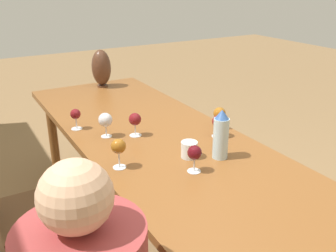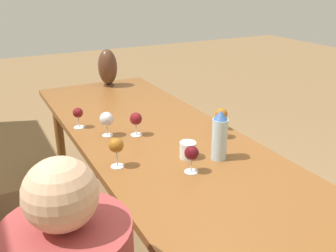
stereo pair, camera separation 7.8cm
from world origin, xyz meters
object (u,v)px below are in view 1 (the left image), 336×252
(water_bottle, at_px, (221,135))
(wine_glass_3, at_px, (219,122))
(wine_glass_7, at_px, (220,114))
(chair_far, at_px, (16,209))
(wine_glass_5, at_px, (118,147))
(vase, at_px, (101,68))
(water_tumbler, at_px, (189,150))
(wine_glass_2, at_px, (105,120))
(wine_glass_1, at_px, (135,120))
(wine_glass_4, at_px, (195,153))
(wine_glass_6, at_px, (76,115))

(water_bottle, relative_size, wine_glass_3, 1.97)
(wine_glass_7, distance_m, chair_far, 1.22)
(wine_glass_3, relative_size, wine_glass_5, 0.87)
(chair_far, bearing_deg, wine_glass_3, -104.16)
(wine_glass_5, distance_m, chair_far, 0.67)
(chair_far, bearing_deg, wine_glass_7, -98.39)
(vase, bearing_deg, chair_far, 139.15)
(water_tumbler, xyz_separation_m, wine_glass_2, (0.45, 0.26, 0.06))
(chair_far, bearing_deg, wine_glass_1, -92.16)
(wine_glass_2, relative_size, wine_glass_5, 0.95)
(wine_glass_1, height_order, wine_glass_4, wine_glass_1)
(chair_far, bearing_deg, wine_glass_6, -60.56)
(wine_glass_1, bearing_deg, chair_far, 87.84)
(wine_glass_5, bearing_deg, chair_far, 53.56)
(wine_glass_1, relative_size, wine_glass_2, 0.96)
(wine_glass_1, distance_m, wine_glass_3, 0.46)
(wine_glass_1, bearing_deg, vase, -11.01)
(water_tumbler, bearing_deg, chair_far, 62.95)
(wine_glass_1, xyz_separation_m, wine_glass_6, (0.26, 0.26, -0.01))
(water_tumbler, height_order, wine_glass_6, wine_glass_6)
(wine_glass_3, bearing_deg, vase, 8.42)
(wine_glass_7, relative_size, chair_far, 0.14)
(wine_glass_3, height_order, wine_glass_6, wine_glass_3)
(wine_glass_5, bearing_deg, vase, -17.76)
(water_bottle, distance_m, wine_glass_7, 0.39)
(wine_glass_1, distance_m, wine_glass_4, 0.52)
(vase, distance_m, wine_glass_1, 1.07)
(wine_glass_3, height_order, wine_glass_4, wine_glass_4)
(water_tumbler, bearing_deg, water_bottle, -120.97)
(water_tumbler, xyz_separation_m, wine_glass_7, (0.23, -0.36, 0.05))
(wine_glass_3, distance_m, chair_far, 1.16)
(vase, xyz_separation_m, chair_far, (-1.02, 0.88, -0.43))
(water_tumbler, height_order, wine_glass_3, wine_glass_3)
(water_bottle, distance_m, chair_far, 1.11)
(vase, distance_m, wine_glass_5, 1.42)
(water_tumbler, relative_size, wine_glass_7, 0.64)
(water_bottle, relative_size, chair_far, 0.27)
(chair_far, bearing_deg, wine_glass_2, -85.25)
(wine_glass_4, relative_size, wine_glass_7, 1.02)
(water_tumbler, height_order, chair_far, chair_far)
(wine_glass_7, bearing_deg, chair_far, 81.61)
(water_bottle, bearing_deg, chair_far, 62.37)
(wine_glass_4, xyz_separation_m, wine_glass_7, (0.37, -0.42, -0.00))
(wine_glass_6, xyz_separation_m, chair_far, (-0.24, 0.42, -0.36))
(wine_glass_5, bearing_deg, wine_glass_1, -36.86)
(wine_glass_4, xyz_separation_m, wine_glass_6, (0.78, 0.31, -0.01))
(wine_glass_7, bearing_deg, wine_glass_6, 60.89)
(wine_glass_7, bearing_deg, wine_glass_2, 71.05)
(vase, distance_m, wine_glass_3, 1.30)
(water_tumbler, distance_m, wine_glass_4, 0.16)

